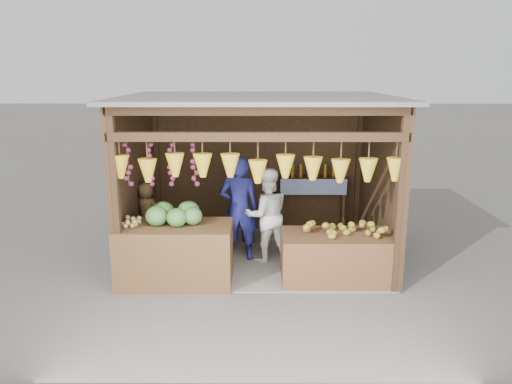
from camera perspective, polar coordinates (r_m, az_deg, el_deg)
ground at (r=8.54m, az=0.19°, el=-7.19°), size 80.00×80.00×0.00m
stall_structure at (r=8.05m, az=-0.04°, el=3.84°), size 4.30×3.30×2.66m
back_shelf at (r=9.57m, az=6.49°, el=0.50°), size 1.25×0.32×1.32m
counter_left at (r=7.42m, az=-9.21°, el=-7.01°), size 1.65×0.85×0.88m
counter_right at (r=7.53m, az=9.30°, el=-7.38°), size 1.66×0.85×0.72m
stool at (r=8.66m, az=-12.19°, el=-6.20°), size 0.30×0.30×0.28m
man_standing at (r=8.07m, az=-1.94°, el=-1.94°), size 0.66×0.45×1.74m
woman_standing at (r=8.07m, az=1.22°, el=-2.65°), size 0.87×0.74×1.55m
vendor_seated at (r=8.47m, az=-12.41°, el=-2.17°), size 0.57×0.50×0.98m
melon_pile at (r=7.29m, az=-9.29°, el=-2.42°), size 1.00×0.50×0.32m
tanfruit_pile at (r=7.37m, az=-14.06°, el=-3.25°), size 0.34×0.40×0.13m
mango_pile at (r=7.38m, az=10.12°, el=-4.02°), size 1.40×0.64×0.22m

